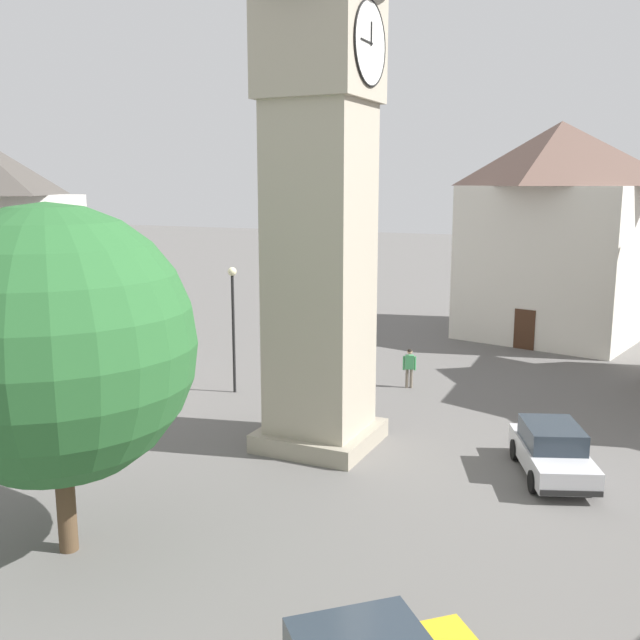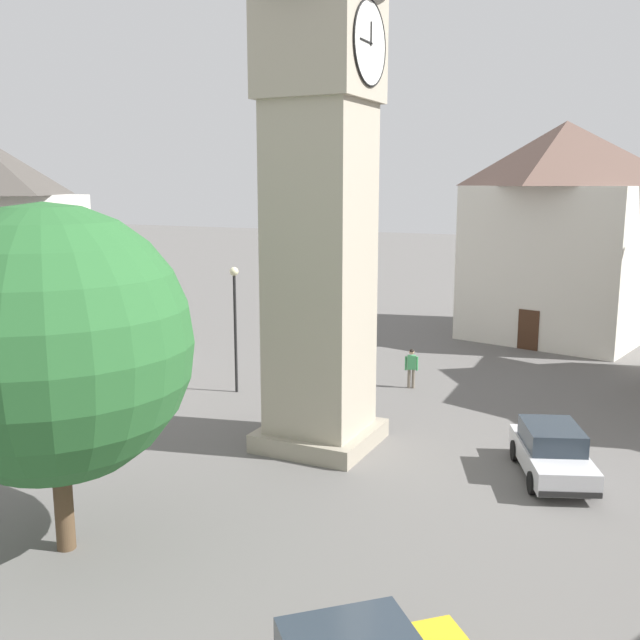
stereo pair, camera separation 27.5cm
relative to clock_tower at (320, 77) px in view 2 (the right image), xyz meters
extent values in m
plane|color=#605E5B|center=(0.00, 0.00, -11.68)|extent=(200.00, 200.00, 0.00)
cube|color=gray|center=(0.00, 0.00, -11.38)|extent=(3.53, 3.53, 0.60)
cube|color=#ADA38E|center=(0.00, 0.00, -5.90)|extent=(2.83, 2.83, 10.36)
cube|color=#ADA38E|center=(0.00, 0.00, 0.84)|extent=(3.17, 3.17, 3.11)
cylinder|color=white|center=(0.00, 1.61, 0.84)|extent=(2.37, 0.04, 2.37)
torus|color=black|center=(0.00, 1.62, 0.84)|extent=(2.43, 0.06, 2.43)
cube|color=black|center=(0.00, 1.65, 1.10)|extent=(0.05, 0.02, 0.66)
cube|color=black|center=(0.36, 1.65, 0.84)|extent=(0.90, 0.02, 0.04)
cylinder|color=white|center=(0.00, -1.61, 0.84)|extent=(2.37, 0.04, 2.37)
torus|color=black|center=(0.00, -1.62, 0.84)|extent=(2.43, 0.06, 2.43)
cube|color=silver|center=(-0.53, 7.32, -11.09)|extent=(4.44, 3.10, 0.64)
cube|color=#28333D|center=(-0.67, 7.26, -10.47)|extent=(2.53, 2.23, 0.64)
cylinder|color=black|center=(0.31, 8.52, -11.36)|extent=(0.68, 0.44, 0.64)
cylinder|color=black|center=(0.91, 7.03, -11.36)|extent=(0.68, 0.44, 0.64)
cylinder|color=black|center=(-1.97, 7.60, -11.36)|extent=(0.68, 0.44, 0.64)
cylinder|color=black|center=(-1.38, 6.12, -11.36)|extent=(0.68, 0.44, 0.64)
cube|color=black|center=(1.34, 8.07, -11.31)|extent=(0.73, 1.59, 0.16)
cube|color=white|center=(-6.61, -11.79, -11.09)|extent=(4.26, 3.90, 0.64)
cube|color=#28333D|center=(-6.72, -11.88, -10.47)|extent=(2.61, 2.53, 0.64)
cylinder|color=black|center=(-6.16, -10.39, -11.36)|extent=(0.64, 0.57, 0.64)
cylinder|color=black|center=(-5.15, -11.63, -11.36)|extent=(0.64, 0.57, 0.64)
cylinder|color=black|center=(-8.07, -11.94, -11.36)|extent=(0.64, 0.57, 0.64)
cylinder|color=black|center=(-7.06, -13.18, -11.36)|extent=(0.64, 0.57, 0.64)
cube|color=black|center=(-5.04, -10.51, -11.31)|extent=(1.14, 1.37, 0.16)
cylinder|color=#706656|center=(-7.62, 0.49, -11.27)|extent=(0.13, 0.13, 0.82)
cylinder|color=#706656|center=(-7.68, 0.66, -11.27)|extent=(0.13, 0.13, 0.82)
cube|color=#3F9959|center=(-7.65, 0.57, -10.56)|extent=(0.33, 0.41, 0.60)
cylinder|color=#3F9959|center=(-7.58, 0.35, -10.61)|extent=(0.09, 0.09, 0.60)
cylinder|color=#3F9959|center=(-7.73, 0.79, -10.61)|extent=(0.09, 0.09, 0.60)
sphere|color=tan|center=(-7.65, 0.57, -10.11)|extent=(0.22, 0.22, 0.22)
sphere|color=black|center=(-7.64, 0.57, -10.09)|extent=(0.20, 0.20, 0.20)
cylinder|color=brown|center=(8.86, -2.39, -10.31)|extent=(0.44, 0.44, 2.74)
sphere|color=#28602D|center=(8.86, -2.39, -6.72)|extent=(6.35, 6.35, 6.35)
cube|color=#422819|center=(-1.66, -15.31, -10.63)|extent=(1.10, 0.20, 2.10)
cube|color=silver|center=(-20.82, 4.53, -7.48)|extent=(9.26, 10.13, 8.40)
pyramid|color=brown|center=(-20.82, 4.53, -1.57)|extent=(9.72, 10.64, 3.41)
cube|color=#422819|center=(-17.10, 3.72, -10.63)|extent=(0.31, 1.09, 2.10)
cylinder|color=black|center=(-3.94, -5.77, -9.25)|extent=(0.12, 0.12, 4.86)
sphere|color=beige|center=(-3.94, -5.77, -6.64)|extent=(0.36, 0.36, 0.36)
camera|label=1|loc=(20.43, 9.62, -3.17)|focal=40.14mm
camera|label=2|loc=(20.31, 9.86, -3.17)|focal=40.14mm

